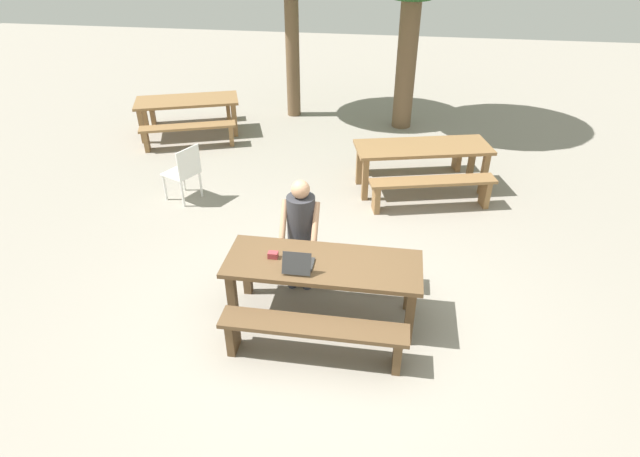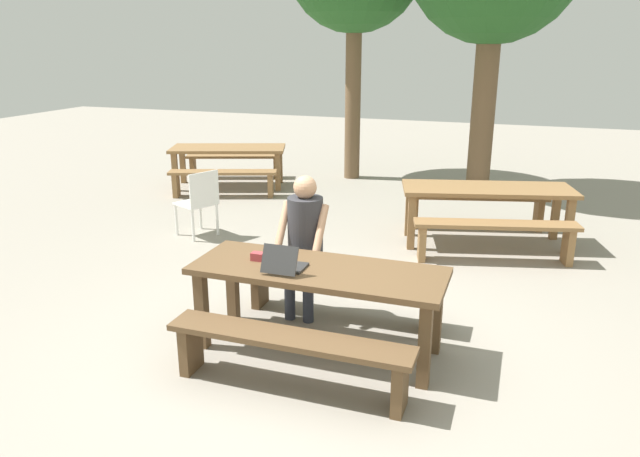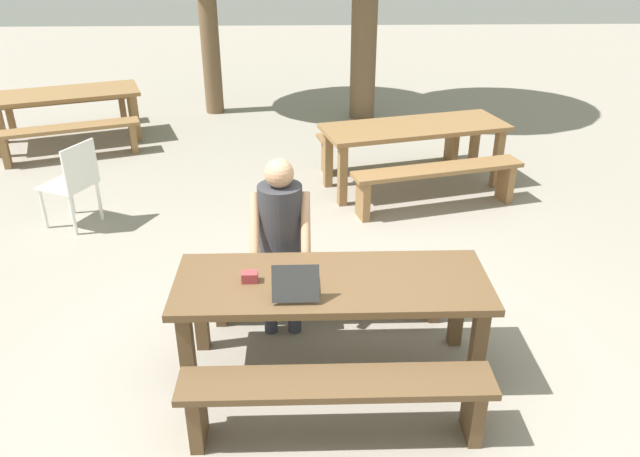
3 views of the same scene
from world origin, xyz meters
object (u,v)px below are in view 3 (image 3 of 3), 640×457
Objects in this scene: person_seated at (281,232)px; laptop at (296,285)px; picnic_table_rear at (414,134)px; small_pouch at (250,277)px; picnic_table_front at (332,294)px; plastic_chair at (74,182)px; picnic_table_mid at (64,99)px.

laptop is at bearing -81.32° from person_seated.
small_pouch is at bearing -130.83° from picnic_table_rear.
small_pouch reaches higher than picnic_table_rear.
plastic_chair is (-2.46, 2.34, -0.15)m from picnic_table_front.
laptop is 6.02m from picnic_table_mid.
laptop is at bearing -125.62° from picnic_table_rear.
plastic_chair reaches higher than small_pouch.
laptop is 3.22× the size of small_pouch.
picnic_table_front is 0.94× the size of picnic_table_rear.
person_seated is (-0.11, 0.75, -0.01)m from laptop.
person_seated is 0.63× the size of picnic_table_mid.
plastic_chair is at bearing -48.40° from laptop.
picnic_table_front is 1.55× the size of person_seated.
picnic_table_front is at bearing -122.84° from picnic_table_rear.
plastic_chair is at bearing 140.69° from person_seated.
person_seated is at bearing 119.70° from picnic_table_front.
plastic_chair reaches higher than picnic_table_front.
picnic_table_rear is at bearing -111.54° from laptop.
laptop is 0.16× the size of picnic_table_mid.
picnic_table_mid is at bearing -135.38° from plastic_chair.
plastic_chair is (-1.93, 2.33, -0.29)m from small_pouch.
person_seated is at bearing -74.50° from picnic_table_mid.
picnic_table_rear is (1.32, 3.39, -0.16)m from laptop.
person_seated is 3.01m from picnic_table_rear.
picnic_table_rear is at bearing 61.58° from person_seated.
picnic_table_mid is 4.81m from picnic_table_rear.
small_pouch is at bearing 64.40° from plastic_chair.
plastic_chair is at bearing -89.77° from picnic_table_mid.
plastic_chair is (-2.11, 1.73, -0.30)m from person_seated.
person_seated is at bearing 73.17° from small_pouch.
picnic_table_rear is (4.49, -1.72, 0.03)m from picnic_table_mid.
picnic_table_mid is (-2.87, 4.97, -0.16)m from small_pouch.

